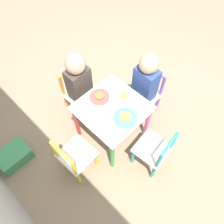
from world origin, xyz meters
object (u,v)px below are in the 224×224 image
at_px(child_right, 80,82).
at_px(plate_right, 100,97).
at_px(kids_table, 112,113).
at_px(storage_bin, 14,156).
at_px(chair_yellow, 75,157).
at_px(child_front, 144,83).
at_px(chair_teal, 154,151).
at_px(plate_front, 124,96).
at_px(plate_left, 125,118).
at_px(chair_purple, 146,94).
at_px(chair_orange, 78,93).

distance_m(child_right, plate_right, 0.25).
bearing_deg(kids_table, storage_bin, 60.74).
height_order(chair_yellow, child_front, child_front).
distance_m(chair_teal, chair_yellow, 0.65).
height_order(child_right, plate_right, child_right).
bearing_deg(plate_front, chair_yellow, 92.25).
relative_size(plate_right, storage_bin, 0.62).
height_order(chair_yellow, plate_left, chair_yellow).
bearing_deg(chair_yellow, plate_front, -90.73).
bearing_deg(chair_yellow, chair_teal, -133.87).
distance_m(child_front, plate_right, 0.42).
relative_size(chair_teal, plate_front, 3.29).
bearing_deg(chair_purple, storage_bin, -108.14).
bearing_deg(storage_bin, child_front, -111.27).
height_order(kids_table, plate_right, plate_right).
height_order(chair_orange, chair_teal, same).
distance_m(plate_left, storage_bin, 1.07).
relative_size(chair_orange, plate_right, 2.90).
xyz_separation_m(child_right, plate_front, (-0.39, -0.15, 0.01)).
bearing_deg(plate_left, child_right, 0.72).
height_order(kids_table, child_front, child_front).
bearing_deg(kids_table, plate_right, 0.00).
height_order(child_front, storage_bin, child_front).
bearing_deg(storage_bin, kids_table, -119.26).
bearing_deg(chair_orange, plate_front, -72.17).
bearing_deg(plate_front, kids_table, 90.00).
bearing_deg(storage_bin, plate_left, -126.61).
distance_m(chair_orange, storage_bin, 0.81).
height_order(chair_orange, chair_yellow, same).
xyz_separation_m(chair_orange, plate_right, (-0.30, -0.01, 0.22)).
distance_m(chair_orange, plate_right, 0.38).
height_order(chair_purple, chair_yellow, same).
relative_size(chair_purple, child_front, 0.67).
height_order(chair_teal, child_front, child_front).
height_order(chair_yellow, storage_bin, chair_yellow).
bearing_deg(child_front, kids_table, -90.00).
bearing_deg(kids_table, child_right, 0.99).
bearing_deg(plate_right, chair_purple, -110.00).
bearing_deg(chair_orange, plate_left, -90.24).
relative_size(kids_table, plate_front, 3.40).
height_order(chair_teal, plate_front, chair_teal).
relative_size(chair_teal, child_front, 0.67).
bearing_deg(kids_table, chair_orange, 0.99).
xyz_separation_m(kids_table, chair_orange, (0.45, 0.01, -0.14)).
relative_size(chair_purple, chair_teal, 1.00).
height_order(chair_purple, plate_right, chair_purple).
bearing_deg(plate_right, plate_left, 180.00).
xyz_separation_m(chair_purple, storage_bin, (0.47, 1.25, -0.18)).
xyz_separation_m(kids_table, chair_yellow, (-0.02, 0.45, -0.14)).
height_order(chair_purple, chair_teal, same).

